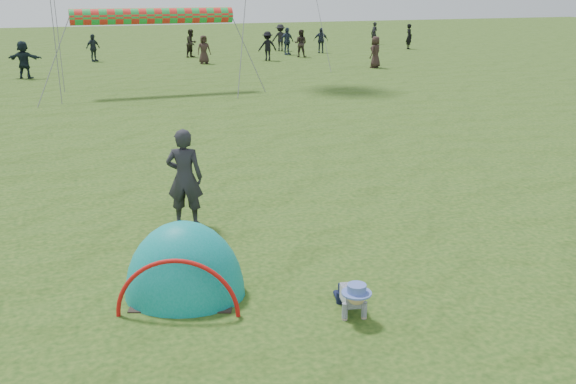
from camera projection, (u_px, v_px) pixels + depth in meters
name	position (u px, v px, depth m)	size (l,w,h in m)	color
ground	(314.00, 310.00, 8.85)	(140.00, 140.00, 0.00)	#1A3B11
crawling_toddler	(352.00, 296.00, 8.65)	(0.51, 0.73, 0.56)	black
popup_tent	(186.00, 295.00, 9.29)	(1.73, 1.42, 2.24)	#007F78
standing_adult	(185.00, 178.00, 11.77)	(0.67, 0.44, 1.83)	#23232A
crowd_person_0	(374.00, 33.00, 49.42)	(0.60, 0.40, 1.65)	black
crowd_person_1	(192.00, 43.00, 40.23)	(0.84, 0.65, 1.72)	black
crowd_person_2	(287.00, 41.00, 41.68)	(1.02, 0.42, 1.74)	#283548
crowd_person_3	(280.00, 38.00, 44.19)	(1.16, 0.66, 1.79)	black
crowd_person_7	(301.00, 43.00, 40.29)	(0.82, 0.64, 1.69)	#2B231F
crowd_person_8	(93.00, 48.00, 37.89)	(0.93, 0.39, 1.60)	#222D33
crowd_person_10	(375.00, 52.00, 34.95)	(0.83, 0.54, 1.69)	#2E1F1C
crowd_person_11	(24.00, 60.00, 30.89)	(1.66, 0.53, 1.79)	#18242D
crowd_person_12	(409.00, 37.00, 45.43)	(0.64, 0.42, 1.75)	black
crowd_person_14	(321.00, 40.00, 42.86)	(0.96, 0.40, 1.64)	#252B3A
crowd_person_15	(267.00, 46.00, 38.40)	(1.11, 0.64, 1.71)	black
crowd_person_16	(204.00, 50.00, 36.80)	(0.78, 0.51, 1.60)	#30221E
rainbow_tube_kite	(153.00, 16.00, 26.10)	(0.64, 0.64, 6.55)	red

